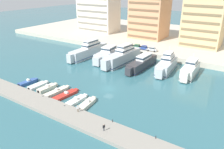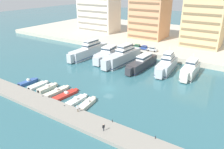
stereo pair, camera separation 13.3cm
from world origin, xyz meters
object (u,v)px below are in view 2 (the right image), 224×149
(yacht_silver_left, at_px, (107,55))
(pedestrian_mid_deck, at_px, (78,108))
(motorboat_cream_mid_right, at_px, (87,104))
(car_green_left, at_px, (137,46))
(motorboat_red_center, at_px, (65,95))
(pedestrian_near_edge, at_px, (104,127))
(yacht_silver_far_left, at_px, (89,51))
(yacht_silver_center, at_px, (167,64))
(car_silver_center_left, at_px, (152,49))
(yacht_charcoal_center_left, at_px, (142,63))
(car_green_far_left, at_px, (130,45))
(yacht_ivory_center_right, at_px, (190,69))
(motorboat_white_left, at_px, (38,85))
(motorboat_cream_center_left, at_px, (56,92))
(motorboat_white_center_right, at_px, (76,101))
(motorboat_blue_far_left, at_px, (28,82))
(yacht_silver_mid_left, at_px, (122,56))
(motorboat_cream_mid_left, at_px, (47,88))
(car_blue_mid_left, at_px, (144,48))

(yacht_silver_left, bearing_deg, pedestrian_mid_deck, -65.50)
(motorboat_cream_mid_right, bearing_deg, car_green_left, 102.23)
(motorboat_red_center, xyz_separation_m, pedestrian_near_edge, (17.75, -7.46, 1.35))
(yacht_silver_far_left, distance_m, yacht_silver_center, 32.32)
(yacht_silver_center, relative_size, car_silver_center_left, 4.05)
(yacht_silver_far_left, bearing_deg, yacht_charcoal_center_left, -0.79)
(yacht_silver_center, bearing_deg, car_green_far_left, 149.06)
(yacht_silver_left, bearing_deg, yacht_charcoal_center_left, -2.05)
(yacht_silver_far_left, relative_size, yacht_ivory_center_right, 1.51)
(car_green_far_left, relative_size, car_silver_center_left, 0.99)
(motorboat_white_left, distance_m, motorboat_cream_center_left, 7.42)
(motorboat_white_center_right, xyz_separation_m, pedestrian_mid_deck, (4.37, -4.02, 1.44))
(motorboat_blue_far_left, bearing_deg, yacht_silver_center, 46.55)
(motorboat_red_center, distance_m, pedestrian_mid_deck, 10.25)
(motorboat_cream_center_left, bearing_deg, motorboat_red_center, 2.46)
(motorboat_blue_far_left, bearing_deg, pedestrian_near_edge, -12.07)
(yacht_silver_mid_left, height_order, car_silver_center_left, yacht_silver_mid_left)
(motorboat_red_center, distance_m, car_green_left, 45.44)
(yacht_silver_mid_left, relative_size, motorboat_blue_far_left, 3.36)
(motorboat_cream_mid_right, bearing_deg, yacht_silver_center, 76.19)
(yacht_silver_far_left, bearing_deg, yacht_ivory_center_right, 2.81)
(motorboat_blue_far_left, relative_size, motorboat_white_left, 0.96)
(yacht_silver_left, xyz_separation_m, motorboat_white_left, (-3.40, -30.84, -1.76))
(yacht_charcoal_center_left, distance_m, motorboat_red_center, 31.13)
(motorboat_white_left, bearing_deg, motorboat_cream_mid_right, -1.35)
(motorboat_cream_center_left, bearing_deg, car_green_left, 88.31)
(yacht_charcoal_center_left, bearing_deg, pedestrian_near_edge, -75.13)
(yacht_charcoal_center_left, distance_m, pedestrian_mid_deck, 35.12)
(motorboat_white_center_right, relative_size, car_silver_center_left, 1.86)
(yacht_charcoal_center_left, height_order, motorboat_white_left, yacht_charcoal_center_left)
(motorboat_cream_center_left, bearing_deg, motorboat_cream_mid_left, 179.34)
(motorboat_white_center_right, height_order, pedestrian_near_edge, pedestrian_near_edge)
(pedestrian_near_edge, bearing_deg, yacht_silver_far_left, 131.94)
(yacht_silver_center, bearing_deg, pedestrian_near_edge, -87.43)
(yacht_silver_mid_left, distance_m, motorboat_cream_mid_right, 32.72)
(car_silver_center_left, bearing_deg, motorboat_cream_mid_right, -86.38)
(yacht_silver_far_left, distance_m, pedestrian_near_edge, 50.96)
(yacht_silver_center, bearing_deg, car_blue_mid_left, 138.28)
(motorboat_blue_far_left, height_order, motorboat_red_center, motorboat_blue_far_left)
(car_green_far_left, distance_m, car_silver_center_left, 10.54)
(yacht_ivory_center_right, distance_m, motorboat_red_center, 40.28)
(yacht_silver_center, xyz_separation_m, car_green_far_left, (-21.50, 12.89, 0.65))
(motorboat_red_center, height_order, motorboat_cream_mid_right, motorboat_cream_mid_right)
(yacht_charcoal_center_left, distance_m, motorboat_white_left, 35.57)
(yacht_silver_mid_left, xyz_separation_m, yacht_silver_center, (16.72, 1.33, -0.24))
(yacht_ivory_center_right, height_order, pedestrian_mid_deck, yacht_ivory_center_right)
(car_green_left, bearing_deg, yacht_silver_left, -110.07)
(yacht_silver_center, bearing_deg, motorboat_cream_center_left, -120.91)
(yacht_silver_mid_left, xyz_separation_m, car_blue_mid_left, (2.05, 14.41, 0.41))
(yacht_charcoal_center_left, distance_m, motorboat_cream_center_left, 32.28)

